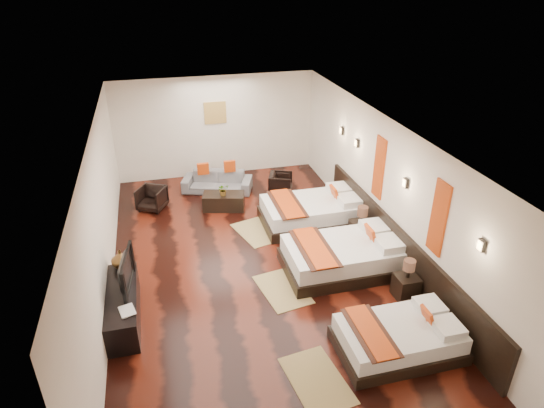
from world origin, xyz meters
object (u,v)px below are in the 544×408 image
object	(u,v)px
nightstand_b	(361,229)
tv_console	(123,306)
tv	(122,272)
armchair_left	(152,199)
table_plant	(223,190)
bed_mid	(344,256)
book	(120,313)
nightstand_a	(406,284)
figurine	(121,259)
armchair_right	(281,183)
bed_far	(313,211)
bed_near	(400,337)
sofa	(217,182)
coffee_table	(224,201)

from	to	relation	value
nightstand_b	tv_console	xyz separation A→B (m)	(-4.95, -1.34, -0.02)
tv	armchair_left	bearing A→B (deg)	-0.69
armchair_left	table_plant	size ratio (longest dim) A/B	2.14
bed_mid	nightstand_b	size ratio (longest dim) A/B	2.75
book	nightstand_a	bearing A→B (deg)	-1.31
armchair_left	table_plant	world-z (taller)	table_plant
figurine	armchair_left	world-z (taller)	figurine
figurine	armchair_right	size ratio (longest dim) A/B	0.60
bed_far	nightstand_a	size ratio (longest dim) A/B	2.89
book	figurine	xyz separation A→B (m)	(0.00, 1.32, 0.16)
book	figurine	world-z (taller)	figurine
bed_near	bed_mid	bearing A→B (deg)	89.86
tv	table_plant	world-z (taller)	tv
bed_mid	bed_far	bearing A→B (deg)	90.01
bed_far	armchair_right	bearing A→B (deg)	99.43
nightstand_b	sofa	world-z (taller)	nightstand_b
table_plant	nightstand_b	bearing A→B (deg)	-39.65
bed_mid	figurine	xyz separation A→B (m)	(-4.20, 0.32, 0.42)
coffee_table	nightstand_a	bearing A→B (deg)	-58.15
table_plant	bed_mid	bearing A→B (deg)	-58.24
bed_far	tv_console	bearing A→B (deg)	-150.50
bed_near	figurine	size ratio (longest dim) A/B	5.41
nightstand_b	figurine	bearing A→B (deg)	-173.52
tv	figurine	bearing A→B (deg)	12.19
bed_far	tv	size ratio (longest dim) A/B	2.24
armchair_right	nightstand_a	bearing A→B (deg)	-146.30
nightstand_a	tv	world-z (taller)	tv
tv_console	table_plant	bearing A→B (deg)	57.04
tv_console	armchair_left	world-z (taller)	armchair_left
bed_far	figurine	distance (m)	4.51
figurine	tv_console	bearing A→B (deg)	-90.00
nightstand_a	figurine	world-z (taller)	figurine
tv	bed_far	bearing A→B (deg)	-54.90
sofa	coffee_table	bearing A→B (deg)	-70.56
nightstand_b	bed_mid	bearing A→B (deg)	-130.22
nightstand_a	book	size ratio (longest dim) A/B	2.59
tv	armchair_right	bearing A→B (deg)	-37.06
bed_far	coffee_table	world-z (taller)	bed_far
coffee_table	sofa	bearing A→B (deg)	90.00
armchair_left	table_plant	bearing A→B (deg)	12.68
bed_near	tv	distance (m)	4.65
bed_mid	table_plant	xyz separation A→B (m)	(-1.91, 3.08, 0.24)
bed_far	armchair_right	distance (m)	1.78
bed_far	book	bearing A→B (deg)	-145.20
armchair_right	bed_mid	bearing A→B (deg)	-153.99
sofa	nightstand_b	bearing A→B (deg)	-31.94
bed_mid	figurine	distance (m)	4.23
figurine	coffee_table	size ratio (longest dim) A/B	0.35
tv_console	table_plant	size ratio (longest dim) A/B	6.12
nightstand_a	figurine	distance (m)	5.17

